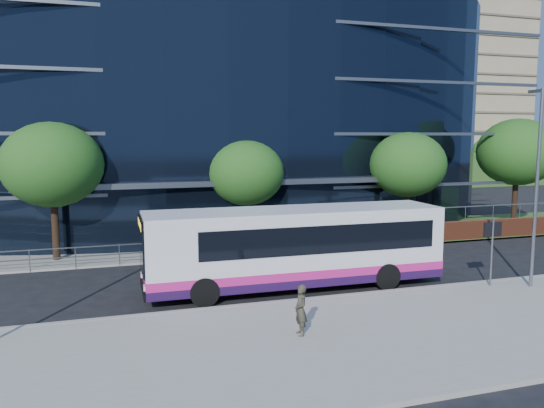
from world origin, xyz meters
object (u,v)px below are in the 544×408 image
object	(u,v)px
tree_far_b	(246,173)
tree_far_a	(52,165)
tree_far_c	(408,165)
pedestrian_b	(301,310)
city_bus	(298,246)
tree_dist_f	(488,151)
streetlight_east	(537,182)
street_sign	(492,238)
tree_far_d	(517,152)
tree_dist_e	(393,150)

from	to	relation	value
tree_far_b	tree_far_a	bearing A→B (deg)	-177.14
tree_far_c	pedestrian_b	world-z (taller)	tree_far_c
pedestrian_b	tree_far_b	bearing A→B (deg)	171.68
tree_far_c	city_bus	world-z (taller)	tree_far_c
tree_dist_f	city_bus	size ratio (longest dim) A/B	0.49
tree_dist_f	streetlight_east	xyz separation A→B (m)	(-34.00, -44.17, 0.23)
street_sign	tree_far_d	distance (m)	16.61
street_sign	tree_far_b	world-z (taller)	tree_far_b
tree_far_a	city_bus	size ratio (longest dim) A/B	0.57
streetlight_east	tree_dist_e	bearing A→B (deg)	66.89
tree_far_d	streetlight_east	world-z (taller)	streetlight_east
tree_far_a	tree_far_d	xyz separation A→B (m)	(29.00, 1.00, 0.33)
pedestrian_b	city_bus	bearing A→B (deg)	160.25
tree_far_a	streetlight_east	world-z (taller)	streetlight_east
city_bus	pedestrian_b	bearing A→B (deg)	-108.56
tree_far_b	street_sign	bearing A→B (deg)	-55.92
tree_far_d	streetlight_east	size ratio (longest dim) A/B	0.93
pedestrian_b	tree_far_d	bearing A→B (deg)	123.94
tree_dist_e	streetlight_east	size ratio (longest dim) A/B	0.81
tree_dist_e	city_bus	world-z (taller)	tree_dist_e
tree_far_b	pedestrian_b	bearing A→B (deg)	-97.72
street_sign	city_bus	xyz separation A→B (m)	(-7.54, 2.50, -0.39)
pedestrian_b	tree_far_c	bearing A→B (deg)	137.79
streetlight_east	city_bus	bearing A→B (deg)	161.17
tree_far_a	pedestrian_b	distance (m)	16.13
tree_far_c	streetlight_east	bearing A→B (deg)	-95.11
tree_dist_f	city_bus	distance (m)	59.56
streetlight_east	street_sign	bearing A→B (deg)	158.64
tree_far_b	tree_far_d	bearing A→B (deg)	1.51
tree_dist_e	tree_dist_f	size ratio (longest dim) A/B	1.08
street_sign	tree_far_d	world-z (taller)	tree_far_d
city_bus	pedestrian_b	xyz separation A→B (m)	(-1.84, -5.29, -0.82)
tree_far_b	tree_dist_e	size ratio (longest dim) A/B	0.93
tree_dist_f	tree_far_d	bearing A→B (deg)	-126.87
streetlight_east	tree_far_d	bearing A→B (deg)	50.60
tree_far_c	street_sign	bearing A→B (deg)	-103.29
tree_dist_f	streetlight_east	distance (m)	55.74
street_sign	tree_far_a	size ratio (longest dim) A/B	0.40
tree_far_c	tree_far_a	bearing A→B (deg)	180.00
tree_dist_f	pedestrian_b	distance (m)	64.62
tree_far_b	tree_dist_e	bearing A→B (deg)	48.48
street_sign	streetlight_east	xyz separation A→B (m)	(1.50, -0.59, 2.29)
tree_dist_f	city_bus	xyz separation A→B (m)	(-43.04, -41.09, -2.45)
tree_far_d	tree_far_a	bearing A→B (deg)	-178.03
tree_far_d	pedestrian_b	bearing A→B (deg)	-145.45
tree_dist_f	pedestrian_b	xyz separation A→B (m)	(-44.88, -46.38, -3.26)
tree_dist_e	streetlight_east	xyz separation A→B (m)	(-18.00, -42.17, -0.10)
streetlight_east	pedestrian_b	size ratio (longest dim) A/B	5.03
city_bus	streetlight_east	bearing A→B (deg)	-18.24
tree_far_a	tree_far_d	size ratio (longest dim) A/B	0.94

